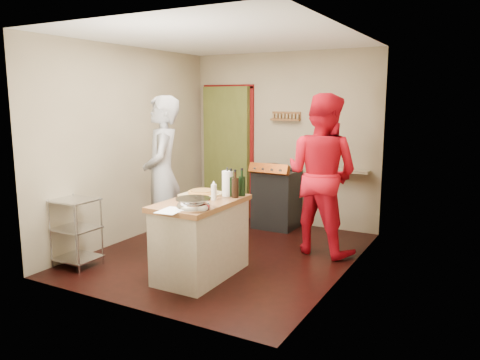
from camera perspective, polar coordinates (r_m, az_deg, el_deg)
name	(u,v)px	position (r m, az deg, el deg)	size (l,w,h in m)	color
floor	(225,253)	(5.93, -1.78, -8.93)	(3.50, 3.50, 0.00)	black
back_wall	(247,148)	(7.52, 0.88, 3.93)	(3.00, 0.44, 2.60)	tan
left_wall	(130,144)	(6.54, -13.28, 4.25)	(0.04, 3.50, 2.60)	tan
right_wall	(347,158)	(5.05, 12.96, 2.68)	(0.04, 3.50, 2.60)	tan
ceiling	(224,37)	(5.66, -1.93, 16.97)	(3.00, 3.50, 0.02)	white
stove	(276,198)	(7.01, 4.47, -2.19)	(0.60, 0.63, 1.00)	black
wire_shelving	(76,229)	(5.70, -19.38, -5.67)	(0.48, 0.40, 0.80)	silver
island	(201,236)	(5.10, -4.72, -6.80)	(0.66, 1.24, 1.15)	beige
person_stripe	(162,176)	(5.79, -9.44, 0.45)	(0.71, 0.47, 1.95)	#B6B5BA
person_red	(322,174)	(5.86, 9.91, 0.69)	(0.96, 0.75, 1.98)	red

